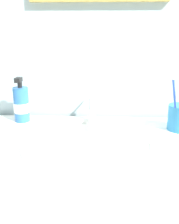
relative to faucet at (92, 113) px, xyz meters
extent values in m
cube|color=silver|center=(0.02, 0.12, 0.33)|extent=(2.42, 0.04, 2.40)
cube|color=white|center=(0.02, -0.20, -0.06)|extent=(1.22, 0.55, 0.04)
ellipsoid|color=white|center=(0.00, -0.18, -0.09)|extent=(0.35, 0.35, 0.10)
torus|color=white|center=(0.00, -0.18, -0.04)|extent=(0.40, 0.40, 0.02)
cylinder|color=#595B60|center=(0.00, -0.18, -0.13)|extent=(0.03, 0.03, 0.01)
cylinder|color=silver|center=(0.00, 0.03, 0.00)|extent=(0.02, 0.02, 0.09)
cylinder|color=silver|center=(0.00, -0.04, -0.01)|extent=(0.02, 0.13, 0.04)
cylinder|color=silver|center=(0.00, 0.04, 0.06)|extent=(0.01, 0.05, 0.01)
cylinder|color=blue|center=(0.27, -0.08, 0.06)|extent=(0.05, 0.04, 0.19)
cube|color=white|center=(0.25, -0.09, 0.15)|extent=(0.02, 0.02, 0.03)
cylinder|color=#3372BF|center=(-0.26, 0.01, 0.02)|extent=(0.05, 0.05, 0.13)
cylinder|color=black|center=(-0.26, 0.01, 0.10)|extent=(0.02, 0.02, 0.02)
cube|color=black|center=(-0.26, 0.00, 0.12)|extent=(0.02, 0.04, 0.02)
cylinder|color=white|center=(-0.26, 0.01, 0.01)|extent=(0.06, 0.06, 0.04)
camera|label=1|loc=(0.04, -0.90, 0.29)|focal=42.53mm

